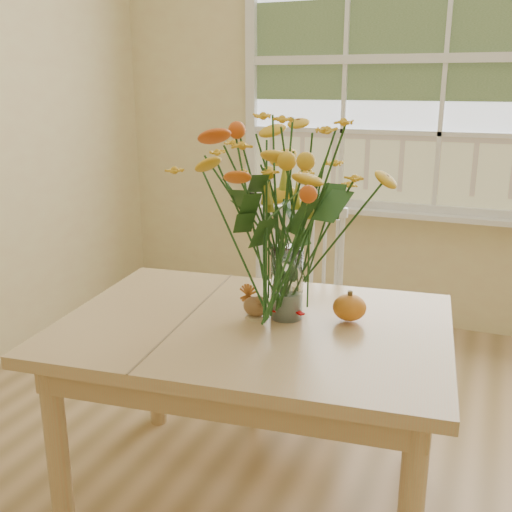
% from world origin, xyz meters
% --- Properties ---
extents(wall_back, '(4.00, 0.02, 2.70)m').
position_xyz_m(wall_back, '(0.00, 2.25, 1.35)').
color(wall_back, beige).
rests_on(wall_back, floor).
extents(window, '(2.42, 0.12, 1.74)m').
position_xyz_m(window, '(0.00, 2.21, 1.53)').
color(window, silver).
rests_on(window, wall_back).
extents(dining_table, '(1.34, 1.03, 0.67)m').
position_xyz_m(dining_table, '(-0.36, 0.39, 0.58)').
color(dining_table, tan).
rests_on(dining_table, floor).
extents(windsor_chair, '(0.51, 0.50, 0.88)m').
position_xyz_m(windsor_chair, '(-0.43, 1.09, 0.50)').
color(windsor_chair, white).
rests_on(windsor_chair, floor).
extents(flower_vase, '(0.50, 0.50, 0.60)m').
position_xyz_m(flower_vase, '(-0.28, 0.47, 1.03)').
color(flower_vase, white).
rests_on(flower_vase, dining_table).
extents(pumpkin, '(0.11, 0.11, 0.09)m').
position_xyz_m(pumpkin, '(-0.07, 0.51, 0.71)').
color(pumpkin, '#CF5D18').
rests_on(pumpkin, dining_table).
extents(turkey_figurine, '(0.09, 0.07, 0.10)m').
position_xyz_m(turkey_figurine, '(-0.37, 0.42, 0.71)').
color(turkey_figurine, '#CCB78C').
rests_on(turkey_figurine, dining_table).
extents(dark_gourd, '(0.13, 0.09, 0.07)m').
position_xyz_m(dark_gourd, '(-0.29, 0.48, 0.70)').
color(dark_gourd, '#38160F').
rests_on(dark_gourd, dining_table).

